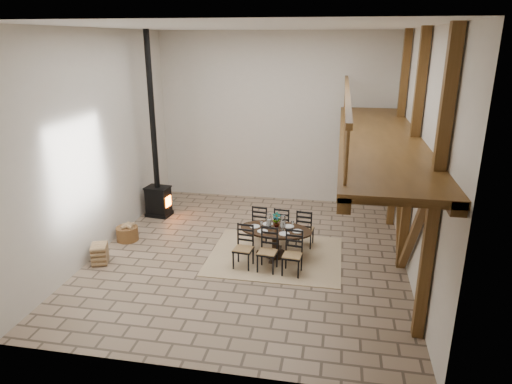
% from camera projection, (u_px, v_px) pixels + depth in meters
% --- Properties ---
extents(ground, '(8.00, 8.00, 0.00)m').
position_uv_depth(ground, '(250.00, 254.00, 10.64)').
color(ground, gray).
rests_on(ground, ground).
extents(room_shell, '(7.02, 8.02, 5.01)m').
position_uv_depth(room_shell, '(305.00, 128.00, 9.47)').
color(room_shell, beige).
rests_on(room_shell, ground).
extents(rug, '(3.00, 2.50, 0.02)m').
position_uv_depth(rug, '(275.00, 256.00, 10.53)').
color(rug, tan).
rests_on(rug, ground).
extents(dining_table, '(1.74, 1.97, 1.06)m').
position_uv_depth(dining_table, '(276.00, 241.00, 10.42)').
color(dining_table, black).
rests_on(dining_table, ground).
extents(wood_stove, '(0.71, 0.58, 5.00)m').
position_uv_depth(wood_stove, '(157.00, 177.00, 12.59)').
color(wood_stove, black).
rests_on(wood_stove, ground).
extents(log_basket, '(0.53, 0.53, 0.44)m').
position_uv_depth(log_basket, '(127.00, 233.00, 11.31)').
color(log_basket, brown).
rests_on(log_basket, ground).
extents(log_stack, '(0.47, 0.54, 0.45)m').
position_uv_depth(log_stack, '(100.00, 254.00, 10.14)').
color(log_stack, tan).
rests_on(log_stack, ground).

